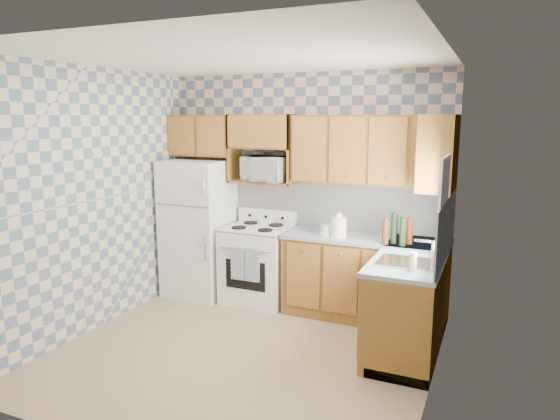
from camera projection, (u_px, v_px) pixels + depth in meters
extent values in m
plane|color=#8A7258|center=(243.00, 352.00, 4.72)|extent=(3.40, 3.40, 0.00)
cube|color=slate|center=(305.00, 189.00, 5.92)|extent=(3.40, 0.02, 2.70)
cube|color=slate|center=(438.00, 229.00, 3.80)|extent=(0.02, 3.20, 2.70)
cube|color=white|center=(337.00, 204.00, 5.78)|extent=(2.60, 0.02, 0.56)
cube|color=white|center=(446.00, 228.00, 4.56)|extent=(0.02, 1.60, 0.56)
cube|color=white|center=(199.00, 228.00, 6.20)|extent=(0.75, 0.70, 1.68)
cube|color=white|center=(258.00, 265.00, 5.98)|extent=(0.76, 0.65, 0.90)
cube|color=silver|center=(258.00, 228.00, 5.89)|extent=(0.76, 0.65, 0.02)
cube|color=white|center=(267.00, 216.00, 6.12)|extent=(0.76, 0.08, 0.17)
cube|color=navy|center=(238.00, 264.00, 5.68)|extent=(0.17, 0.02, 0.37)
cube|color=navy|center=(252.00, 266.00, 5.61)|extent=(0.17, 0.02, 0.37)
cube|color=brown|center=(364.00, 279.00, 5.49)|extent=(1.75, 0.60, 0.88)
cube|color=brown|center=(410.00, 302.00, 4.81)|extent=(0.60, 1.60, 0.88)
cube|color=gray|center=(366.00, 239.00, 5.40)|extent=(1.77, 0.63, 0.04)
cube|color=gray|center=(412.00, 256.00, 4.73)|extent=(0.63, 1.60, 0.04)
cube|color=brown|center=(372.00, 150.00, 5.35)|extent=(1.75, 0.33, 0.74)
cube|color=brown|center=(203.00, 136.00, 6.17)|extent=(0.82, 0.33, 0.50)
cube|color=brown|center=(438.00, 153.00, 4.90)|extent=(0.33, 0.70, 0.74)
cube|color=brown|center=(263.00, 182.00, 5.94)|extent=(0.80, 0.33, 0.03)
imported|color=white|center=(266.00, 169.00, 5.85)|extent=(0.57, 0.43, 0.29)
cube|color=#B7B7BC|center=(406.00, 263.00, 4.41)|extent=(0.48, 0.40, 0.03)
cube|color=silver|center=(443.00, 207.00, 4.20)|extent=(0.02, 0.66, 0.86)
cylinder|color=black|center=(394.00, 229.00, 5.09)|extent=(0.07, 0.07, 0.31)
cylinder|color=black|center=(403.00, 232.00, 5.00)|extent=(0.07, 0.07, 0.29)
cylinder|color=#4C230E|center=(410.00, 231.00, 5.07)|extent=(0.07, 0.07, 0.27)
cylinder|color=#4C230E|center=(385.00, 233.00, 5.05)|extent=(0.07, 0.07, 0.25)
cube|color=brown|center=(343.00, 228.00, 5.38)|extent=(0.11, 0.11, 0.20)
cylinder|color=white|center=(339.00, 227.00, 5.37)|extent=(0.17, 0.17, 0.21)
cylinder|color=beige|center=(413.00, 262.00, 4.16)|extent=(0.06, 0.06, 0.17)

